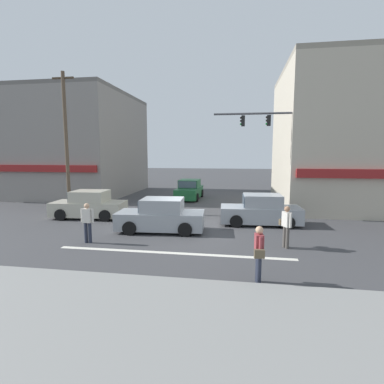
{
  "coord_description": "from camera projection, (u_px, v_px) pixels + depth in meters",
  "views": [
    {
      "loc": [
        2.44,
        -14.03,
        3.7
      ],
      "look_at": [
        -0.15,
        2.0,
        1.6
      ],
      "focal_mm": 28.0,
      "sensor_mm": 36.0,
      "label": 1
    }
  ],
  "objects": [
    {
      "name": "ground_plane",
      "position": [
        189.0,
        230.0,
        14.59
      ],
      "size": [
        120.0,
        120.0,
        0.0
      ],
      "primitive_type": "plane",
      "color": "#3D3D3F"
    },
    {
      "name": "lane_marking_stripe",
      "position": [
        173.0,
        253.0,
        11.16
      ],
      "size": [
        9.0,
        0.24,
        0.01
      ],
      "primitive_type": "cube",
      "color": "silver",
      "rests_on": "ground"
    },
    {
      "name": "sidewalk_curb",
      "position": [
        119.0,
        327.0,
        6.26
      ],
      "size": [
        40.0,
        5.0,
        0.16
      ],
      "primitive_type": "cube",
      "color": "gray",
      "rests_on": "ground"
    },
    {
      "name": "building_left_block",
      "position": [
        75.0,
        145.0,
        27.31
      ],
      "size": [
        10.17,
        11.24,
        8.94
      ],
      "color": "gray",
      "rests_on": "ground"
    },
    {
      "name": "building_right_corner",
      "position": [
        364.0,
        138.0,
        20.82
      ],
      "size": [
        11.28,
        10.66,
        9.54
      ],
      "color": "#B7AD99",
      "rests_on": "ground"
    },
    {
      "name": "street_tree",
      "position": [
        319.0,
        160.0,
        18.54
      ],
      "size": [
        2.96,
        2.96,
        4.8
      ],
      "color": "#4C3823",
      "rests_on": "ground"
    },
    {
      "name": "utility_pole_near_left",
      "position": [
        66.0,
        141.0,
        18.79
      ],
      "size": [
        1.4,
        0.22,
        8.68
      ],
      "color": "brown",
      "rests_on": "ground"
    },
    {
      "name": "traffic_light_mast",
      "position": [
        281.0,
        145.0,
        17.03
      ],
      "size": [
        4.89,
        0.27,
        6.2
      ],
      "color": "#47474C",
      "rests_on": "ground"
    },
    {
      "name": "sedan_crossing_leftbound",
      "position": [
        261.0,
        211.0,
        15.62
      ],
      "size": [
        4.18,
        2.04,
        1.58
      ],
      "color": "#999EA3",
      "rests_on": "ground"
    },
    {
      "name": "sedan_crossing_center",
      "position": [
        189.0,
        190.0,
        24.44
      ],
      "size": [
        1.94,
        4.13,
        1.58
      ],
      "color": "#1E6033",
      "rests_on": "ground"
    },
    {
      "name": "sedan_parked_curbside",
      "position": [
        89.0,
        206.0,
        17.22
      ],
      "size": [
        4.21,
        2.1,
        1.58
      ],
      "color": "#B7B29E",
      "rests_on": "ground"
    },
    {
      "name": "sedan_approaching_near",
      "position": [
        161.0,
        217.0,
        14.25
      ],
      "size": [
        4.21,
        2.09,
        1.58
      ],
      "color": "#999EA3",
      "rests_on": "ground"
    },
    {
      "name": "pedestrian_foreground_with_bag",
      "position": [
        259.0,
        251.0,
        8.45
      ],
      "size": [
        0.29,
        0.68,
        1.67
      ],
      "color": "#232838",
      "rests_on": "ground"
    },
    {
      "name": "pedestrian_mid_crossing",
      "position": [
        87.0,
        220.0,
        12.35
      ],
      "size": [
        0.57,
        0.23,
        1.67
      ],
      "color": "#232838",
      "rests_on": "ground"
    },
    {
      "name": "pedestrian_far_side",
      "position": [
        286.0,
        224.0,
        11.69
      ],
      "size": [
        0.45,
        0.68,
        1.67
      ],
      "color": "#4C4742",
      "rests_on": "ground"
    }
  ]
}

